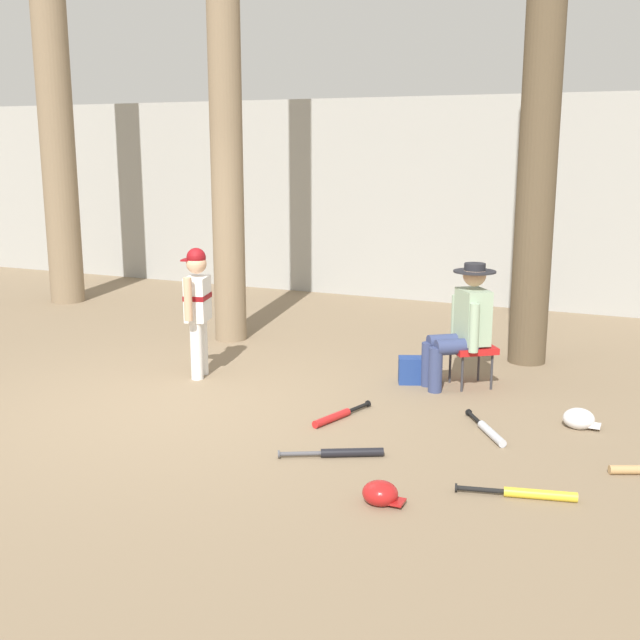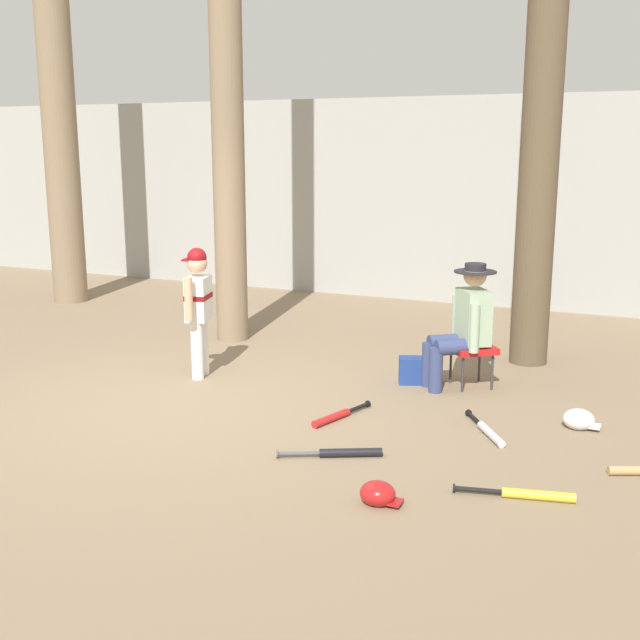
{
  "view_description": "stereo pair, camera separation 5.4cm",
  "coord_description": "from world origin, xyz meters",
  "px_view_note": "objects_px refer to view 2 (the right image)",
  "views": [
    {
      "loc": [
        3.95,
        -5.62,
        2.29
      ],
      "look_at": [
        1.13,
        0.75,
        0.75
      ],
      "focal_mm": 44.68,
      "sensor_mm": 36.0,
      "label": 1
    },
    {
      "loc": [
        4.0,
        -5.6,
        2.29
      ],
      "look_at": [
        1.13,
        0.75,
        0.75
      ],
      "focal_mm": 44.68,
      "sensor_mm": 36.0,
      "label": 2
    }
  ],
  "objects_px": {
    "bat_red_barrel": "(336,416)",
    "tree_behind_spectator": "(542,112)",
    "bat_aluminum_silver": "(488,431)",
    "seated_spectator": "(463,322)",
    "handbag_beside_stool": "(417,370)",
    "batting_helmet_red": "(378,494)",
    "batting_helmet_white": "(579,420)",
    "young_ballplayer": "(198,304)",
    "tree_far_left": "(57,91)",
    "bat_yellow_trainer": "(529,494)",
    "tree_near_player": "(227,81)",
    "folding_stool": "(472,350)",
    "bat_black_composite": "(342,453)"
  },
  "relations": [
    {
      "from": "bat_aluminum_silver",
      "to": "batting_helmet_white",
      "type": "distance_m",
      "value": 0.8
    },
    {
      "from": "young_ballplayer",
      "to": "tree_behind_spectator",
      "type": "bearing_deg",
      "value": 32.91
    },
    {
      "from": "batting_helmet_white",
      "to": "bat_yellow_trainer",
      "type": "bearing_deg",
      "value": -95.1
    },
    {
      "from": "handbag_beside_stool",
      "to": "batting_helmet_red",
      "type": "relative_size",
      "value": 1.21
    },
    {
      "from": "tree_far_left",
      "to": "bat_aluminum_silver",
      "type": "distance_m",
      "value": 8.17
    },
    {
      "from": "bat_red_barrel",
      "to": "bat_yellow_trainer",
      "type": "bearing_deg",
      "value": -26.77
    },
    {
      "from": "tree_near_player",
      "to": "batting_helmet_white",
      "type": "distance_m",
      "value": 5.32
    },
    {
      "from": "tree_near_player",
      "to": "tree_behind_spectator",
      "type": "relative_size",
      "value": 1.12
    },
    {
      "from": "tree_far_left",
      "to": "folding_stool",
      "type": "bearing_deg",
      "value": -15.44
    },
    {
      "from": "tree_near_player",
      "to": "folding_stool",
      "type": "xyz_separation_m",
      "value": [
        3.08,
        -0.72,
        -2.63
      ]
    },
    {
      "from": "bat_yellow_trainer",
      "to": "folding_stool",
      "type": "bearing_deg",
      "value": 112.47
    },
    {
      "from": "young_ballplayer",
      "to": "tree_far_left",
      "type": "height_order",
      "value": "tree_far_left"
    },
    {
      "from": "tree_behind_spectator",
      "to": "seated_spectator",
      "type": "xyz_separation_m",
      "value": [
        -0.43,
        -1.18,
        -1.97
      ]
    },
    {
      "from": "young_ballplayer",
      "to": "bat_aluminum_silver",
      "type": "relative_size",
      "value": 1.97
    },
    {
      "from": "seated_spectator",
      "to": "batting_helmet_white",
      "type": "distance_m",
      "value": 1.49
    },
    {
      "from": "handbag_beside_stool",
      "to": "tree_far_left",
      "type": "relative_size",
      "value": 0.05
    },
    {
      "from": "young_ballplayer",
      "to": "bat_yellow_trainer",
      "type": "height_order",
      "value": "young_ballplayer"
    },
    {
      "from": "young_ballplayer",
      "to": "bat_red_barrel",
      "type": "relative_size",
      "value": 1.82
    },
    {
      "from": "bat_yellow_trainer",
      "to": "bat_red_barrel",
      "type": "bearing_deg",
      "value": 153.23
    },
    {
      "from": "young_ballplayer",
      "to": "seated_spectator",
      "type": "height_order",
      "value": "young_ballplayer"
    },
    {
      "from": "tree_behind_spectator",
      "to": "bat_yellow_trainer",
      "type": "relative_size",
      "value": 7.39
    },
    {
      "from": "tree_near_player",
      "to": "seated_spectator",
      "type": "height_order",
      "value": "tree_near_player"
    },
    {
      "from": "young_ballplayer",
      "to": "bat_black_composite",
      "type": "height_order",
      "value": "young_ballplayer"
    },
    {
      "from": "bat_red_barrel",
      "to": "tree_behind_spectator",
      "type": "bearing_deg",
      "value": 65.6
    },
    {
      "from": "seated_spectator",
      "to": "batting_helmet_red",
      "type": "xyz_separation_m",
      "value": [
        0.16,
        -2.73,
        -0.57
      ]
    },
    {
      "from": "handbag_beside_stool",
      "to": "bat_aluminum_silver",
      "type": "bearing_deg",
      "value": -49.71
    },
    {
      "from": "folding_stool",
      "to": "seated_spectator",
      "type": "distance_m",
      "value": 0.29
    },
    {
      "from": "tree_far_left",
      "to": "bat_yellow_trainer",
      "type": "relative_size",
      "value": 8.65
    },
    {
      "from": "bat_red_barrel",
      "to": "tree_near_player",
      "type": "bearing_deg",
      "value": 136.58
    },
    {
      "from": "seated_spectator",
      "to": "handbag_beside_stool",
      "type": "xyz_separation_m",
      "value": [
        -0.43,
        -0.06,
        -0.51
      ]
    },
    {
      "from": "batting_helmet_red",
      "to": "handbag_beside_stool",
      "type": "bearing_deg",
      "value": 102.37
    },
    {
      "from": "handbag_beside_stool",
      "to": "young_ballplayer",
      "type": "bearing_deg",
      "value": -162.5
    },
    {
      "from": "young_ballplayer",
      "to": "tree_near_player",
      "type": "bearing_deg",
      "value": 108.53
    },
    {
      "from": "folding_stool",
      "to": "bat_yellow_trainer",
      "type": "height_order",
      "value": "folding_stool"
    },
    {
      "from": "young_ballplayer",
      "to": "tree_far_left",
      "type": "distance_m",
      "value": 5.22
    },
    {
      "from": "bat_aluminum_silver",
      "to": "seated_spectator",
      "type": "bearing_deg",
      "value": 113.99
    },
    {
      "from": "bat_yellow_trainer",
      "to": "batting_helmet_white",
      "type": "distance_m",
      "value": 1.54
    },
    {
      "from": "tree_near_player",
      "to": "bat_aluminum_silver",
      "type": "relative_size",
      "value": 9.82
    },
    {
      "from": "folding_stool",
      "to": "bat_red_barrel",
      "type": "bearing_deg",
      "value": -119.53
    },
    {
      "from": "handbag_beside_stool",
      "to": "bat_aluminum_silver",
      "type": "xyz_separation_m",
      "value": [
        0.96,
        -1.14,
        -0.1
      ]
    },
    {
      "from": "seated_spectator",
      "to": "bat_aluminum_silver",
      "type": "relative_size",
      "value": 1.81
    },
    {
      "from": "bat_black_composite",
      "to": "bat_red_barrel",
      "type": "bearing_deg",
      "value": 116.79
    },
    {
      "from": "bat_aluminum_silver",
      "to": "bat_black_composite",
      "type": "xyz_separation_m",
      "value": [
        -0.89,
        -0.9,
        -0.0
      ]
    },
    {
      "from": "handbag_beside_stool",
      "to": "batting_helmet_red",
      "type": "height_order",
      "value": "handbag_beside_stool"
    },
    {
      "from": "bat_aluminum_silver",
      "to": "batting_helmet_white",
      "type": "xyz_separation_m",
      "value": [
        0.64,
        0.47,
        0.04
      ]
    },
    {
      "from": "tree_far_left",
      "to": "young_ballplayer",
      "type": "bearing_deg",
      "value": -33.22
    },
    {
      "from": "folding_stool",
      "to": "batting_helmet_white",
      "type": "relative_size",
      "value": 1.85
    },
    {
      "from": "batting_helmet_red",
      "to": "tree_near_player",
      "type": "bearing_deg",
      "value": 131.94
    },
    {
      "from": "tree_near_player",
      "to": "bat_yellow_trainer",
      "type": "relative_size",
      "value": 8.26
    },
    {
      "from": "bat_red_barrel",
      "to": "tree_far_left",
      "type": "bearing_deg",
      "value": 150.49
    }
  ]
}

